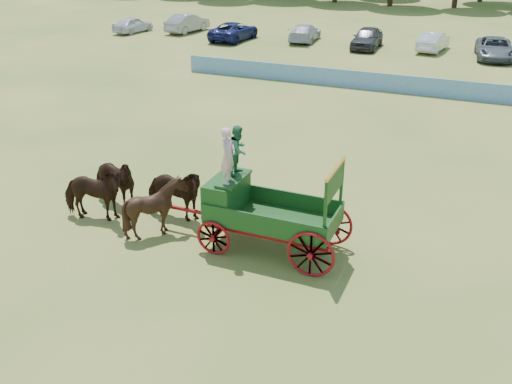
# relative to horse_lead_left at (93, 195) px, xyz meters

# --- Properties ---
(ground) EXTENTS (160.00, 160.00, 0.00)m
(ground) POSITION_rel_horse_lead_left_xyz_m (6.73, 1.74, -0.93)
(ground) COLOR #9F8E47
(ground) RESTS_ON ground
(horse_lead_left) EXTENTS (2.39, 1.51, 1.87)m
(horse_lead_left) POSITION_rel_horse_lead_left_xyz_m (0.00, 0.00, 0.00)
(horse_lead_left) COLOR black
(horse_lead_left) RESTS_ON ground
(horse_lead_right) EXTENTS (2.37, 1.45, 1.87)m
(horse_lead_right) POSITION_rel_horse_lead_left_xyz_m (0.00, 1.10, 0.00)
(horse_lead_right) COLOR black
(horse_lead_right) RESTS_ON ground
(horse_wheel_left) EXTENTS (1.87, 1.71, 1.87)m
(horse_wheel_left) POSITION_rel_horse_lead_left_xyz_m (2.40, 0.00, 0.00)
(horse_wheel_left) COLOR black
(horse_wheel_left) RESTS_ON ground
(horse_wheel_right) EXTENTS (2.24, 1.08, 1.87)m
(horse_wheel_right) POSITION_rel_horse_lead_left_xyz_m (2.40, 1.10, 0.00)
(horse_wheel_right) COLOR black
(horse_wheel_right) RESTS_ON ground
(farm_dray) EXTENTS (6.00, 2.00, 3.80)m
(farm_dray) POSITION_rel_horse_lead_left_xyz_m (5.36, 0.57, 0.70)
(farm_dray) COLOR maroon
(farm_dray) RESTS_ON ground
(sponsor_banner) EXTENTS (26.00, 0.08, 1.05)m
(sponsor_banner) POSITION_rel_horse_lead_left_xyz_m (5.73, 19.74, -0.41)
(sponsor_banner) COLOR #2172B3
(sponsor_banner) RESTS_ON ground
(parked_cars) EXTENTS (46.73, 7.15, 1.63)m
(parked_cars) POSITION_rel_horse_lead_left_xyz_m (2.84, 31.63, -0.19)
(parked_cars) COLOR silver
(parked_cars) RESTS_ON ground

